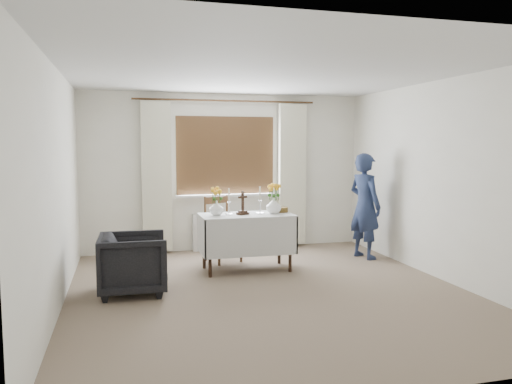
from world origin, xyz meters
TOP-DOWN VIEW (x-y plane):
  - ground at (0.00, 0.00)m, footprint 5.00×5.00m
  - altar_table at (-0.01, 1.06)m, footprint 1.24×0.64m
  - wooden_chair at (-0.21, 1.63)m, footprint 0.56×0.56m
  - armchair at (-1.51, 0.37)m, footprint 0.78×0.76m
  - person at (1.87, 1.32)m, footprint 0.54×0.66m
  - radiator at (0.00, 2.42)m, footprint 1.10×0.10m
  - wooden_cross at (-0.06, 1.05)m, footprint 0.18×0.16m
  - candlestick_left at (-0.24, 1.09)m, footprint 0.12×0.12m
  - candlestick_right at (0.19, 1.08)m, footprint 0.13×0.13m
  - flower_vase_left at (-0.41, 1.07)m, footprint 0.21×0.21m
  - flower_vase_right at (0.37, 1.04)m, footprint 0.25×0.25m
  - wicker_basket at (0.51, 1.14)m, footprint 0.23×0.23m

SIDE VIEW (x-z plane):
  - ground at x=0.00m, z-range 0.00..0.00m
  - radiator at x=0.00m, z-range 0.00..0.60m
  - armchair at x=-1.51m, z-range 0.00..0.69m
  - altar_table at x=-0.01m, z-range 0.00..0.76m
  - wooden_chair at x=-0.21m, z-range 0.00..0.94m
  - person at x=1.87m, z-range 0.00..1.57m
  - wicker_basket at x=0.51m, z-range 0.76..0.83m
  - flower_vase_left at x=-0.41m, z-range 0.76..0.96m
  - flower_vase_right at x=0.37m, z-range 0.76..0.98m
  - wooden_cross at x=-0.06m, z-range 0.76..1.08m
  - candlestick_left at x=-0.24m, z-range 0.76..1.11m
  - candlestick_right at x=0.19m, z-range 0.76..1.13m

